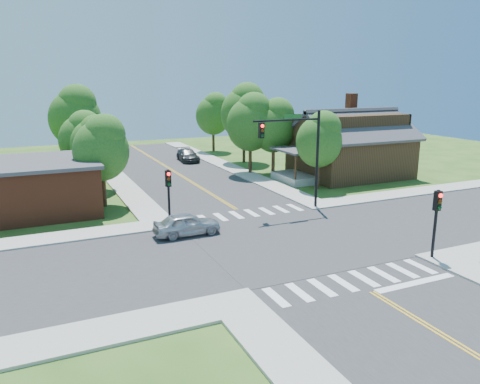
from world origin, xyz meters
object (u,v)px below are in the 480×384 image
car_dgrey (188,155)px  house_ne (350,143)px  signal_mast_ne (298,145)px  car_silver (187,225)px  signal_pole_se (437,211)px  signal_pole_nw (169,187)px

car_dgrey → house_ne: bearing=-46.7°
signal_mast_ne → car_silver: 10.15m
car_silver → car_dgrey: 26.70m
signal_pole_se → house_ne: (9.51, 19.86, 0.67)m
signal_pole_nw → car_silver: 2.90m
car_silver → car_dgrey: size_ratio=0.83×
signal_pole_se → car_silver: size_ratio=0.93×
signal_mast_ne → car_dgrey: size_ratio=1.45×
signal_pole_se → house_ne: size_ratio=0.29×
signal_pole_nw → car_silver: (0.49, -2.08, -1.97)m
car_silver → house_ne: bearing=-61.9°
signal_pole_nw → car_silver: size_ratio=0.93×
signal_mast_ne → car_dgrey: bearing=91.6°
house_ne → car_silver: 23.04m
car_silver → signal_mast_ne: bearing=-76.8°
signal_mast_ne → signal_pole_nw: size_ratio=1.89×
signal_pole_nw → car_dgrey: bearing=69.1°
signal_mast_ne → car_dgrey: 23.63m
signal_pole_se → car_silver: bearing=139.6°
house_ne → car_silver: size_ratio=3.19×
signal_mast_ne → signal_pole_nw: bearing=-179.9°
house_ne → car_dgrey: 18.98m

